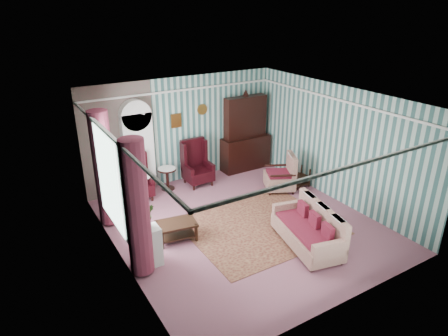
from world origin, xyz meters
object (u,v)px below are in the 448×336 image
round_side_table (167,179)px  sofa (307,226)px  bookcase (139,152)px  plant_stand (146,247)px  dresser_hutch (246,131)px  wingback_left (136,177)px  wingback_right (198,163)px  coffee_table (177,231)px  seated_woman (136,178)px  floral_armchair (280,171)px  nest_table (300,177)px

round_side_table → sofa: 4.21m
bookcase → plant_stand: size_ratio=2.80×
dresser_hutch → wingback_left: bearing=-175.6°
bookcase → wingback_right: size_ratio=1.79×
wingback_right → coffee_table: size_ratio=1.50×
dresser_hutch → wingback_right: size_ratio=1.89×
seated_woman → floral_armchair: bearing=-22.6°
nest_table → coffee_table: (-4.01, -0.69, -0.06)m
bookcase → plant_stand: bookcase is taller
bookcase → floral_armchair: bookcase is taller
bookcase → round_side_table: bookcase is taller
round_side_table → dresser_hutch: bearing=2.6°
round_side_table → wingback_right: bearing=-10.0°
round_side_table → sofa: bearing=-71.0°
coffee_table → sofa: bearing=-35.9°
nest_table → floral_armchair: floral_armchair is taller
wingback_right → sofa: 3.87m
bookcase → wingback_right: bearing=-14.6°
plant_stand → wingback_right: bearing=47.2°
sofa → dresser_hutch: bearing=-4.5°
bookcase → coffee_table: bearing=-94.1°
wingback_right → sofa: size_ratio=0.69×
wingback_right → seated_woman: (-1.75, 0.00, -0.04)m
round_side_table → nest_table: 3.60m
dresser_hutch → seated_woman: size_ratio=2.00×
round_side_table → floral_armchair: 3.02m
seated_woman → round_side_table: (0.90, 0.15, -0.29)m
seated_woman → floral_armchair: seated_woman is taller
seated_woman → plant_stand: size_ratio=1.47×
dresser_hutch → seated_woman: (-3.50, -0.27, -0.59)m
sofa → bookcase: bearing=37.8°
plant_stand → wingback_left: bearing=73.8°
plant_stand → floral_armchair: floral_armchair is taller
dresser_hutch → round_side_table: bearing=-177.4°
bookcase → coffee_table: (-0.19, -2.63, -0.91)m
plant_stand → floral_armchair: (4.25, 1.31, 0.14)m
round_side_table → nest_table: round_side_table is taller
dresser_hutch → coffee_table: bearing=-143.9°
wingback_left → sofa: bearing=-59.4°
wingback_left → wingback_right: 1.75m
nest_table → plant_stand: size_ratio=0.68×
dresser_hutch → round_side_table: dresser_hutch is taller
floral_armchair → bookcase: bearing=86.2°
wingback_left → floral_armchair: (3.45, -1.44, -0.08)m
wingback_left → coffee_table: size_ratio=1.50×
dresser_hutch → floral_armchair: size_ratio=2.18×
nest_table → sofa: size_ratio=0.30×
bookcase → coffee_table: size_ratio=2.70×
plant_stand → sofa: sofa is taller
wingback_right → nest_table: wingback_right is taller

